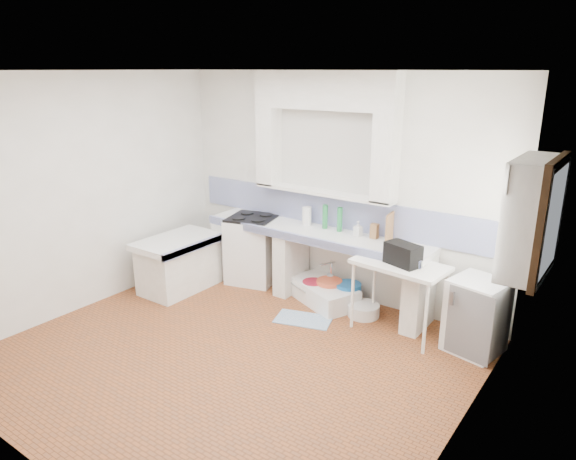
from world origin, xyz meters
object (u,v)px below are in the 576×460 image
Objects in this scene: stove at (253,250)px; side_table at (398,298)px; sink at (323,294)px; fridge at (476,316)px.

side_table is at bearing -21.16° from stove.
sink is 1.92m from fridge.
stove is at bearing -170.54° from fridge.
stove reaches higher than side_table.
fridge is at bearing -17.47° from stove.
stove is 1.13× the size of fridge.
stove is at bearing -158.59° from sink.
side_table is (1.08, -0.20, 0.30)m from sink.
sink is at bearing -170.77° from fridge.
fridge is at bearing 20.81° from sink.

